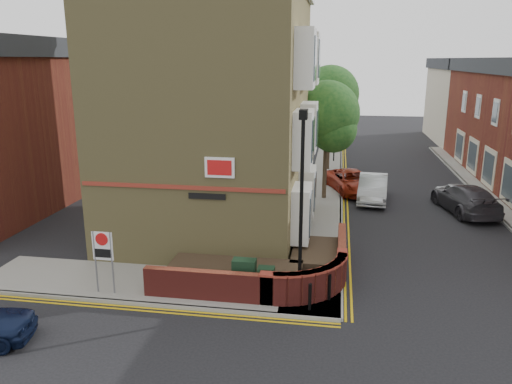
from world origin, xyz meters
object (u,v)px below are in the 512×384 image
(zone_sign, at_px, (103,251))
(silver_car_near, at_px, (373,188))
(utility_cabinet_large, at_px, (244,276))
(lamppost, at_px, (301,206))

(zone_sign, distance_m, silver_car_near, 16.88)
(utility_cabinet_large, distance_m, silver_car_near, 13.89)
(lamppost, distance_m, zone_sign, 6.85)
(zone_sign, bearing_deg, silver_car_near, 54.58)
(utility_cabinet_large, bearing_deg, silver_car_near, 68.60)
(zone_sign, height_order, silver_car_near, zone_sign)
(lamppost, distance_m, silver_car_near, 13.66)
(utility_cabinet_large, bearing_deg, lamppost, -3.01)
(utility_cabinet_large, xyz_separation_m, zone_sign, (-4.70, -0.80, 0.92))
(lamppost, height_order, utility_cabinet_large, lamppost)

